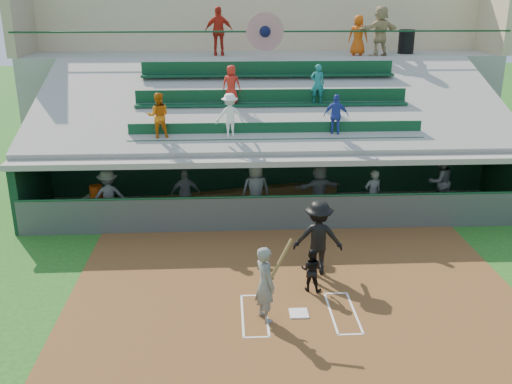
{
  "coord_description": "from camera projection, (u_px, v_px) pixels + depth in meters",
  "views": [
    {
      "loc": [
        -1.59,
        -11.42,
        6.98
      ],
      "look_at": [
        -0.8,
        3.5,
        1.8
      ],
      "focal_mm": 40.0,
      "sensor_mm": 36.0,
      "label": 1
    }
  ],
  "objects": [
    {
      "name": "dirt_slab",
      "position": [
        296.0,
        303.0,
        13.61
      ],
      "size": [
        11.0,
        9.0,
        0.02
      ],
      "primitive_type": "cube",
      "color": "brown",
      "rests_on": "ground"
    },
    {
      "name": "dugout_player_c",
      "position": [
        256.0,
        190.0,
        18.49
      ],
      "size": [
        1.03,
        0.78,
        1.89
      ],
      "primitive_type": "imported",
      "rotation": [
        0.0,
        0.0,
        3.35
      ],
      "color": "#60635D",
      "rests_on": "dugout_floor"
    },
    {
      "name": "dugout_player_a",
      "position": [
        109.0,
        196.0,
        18.18
      ],
      "size": [
        1.24,
        0.89,
        1.74
      ],
      "primitive_type": "imported",
      "rotation": [
        0.0,
        0.0,
        3.38
      ],
      "color": "#5A5C57",
      "rests_on": "dugout_floor"
    },
    {
      "name": "concourse_slab",
      "position": [
        262.0,
        107.0,
        25.13
      ],
      "size": [
        20.0,
        3.0,
        4.6
      ],
      "primitive_type": "cube",
      "color": "gray",
      "rests_on": "ground"
    },
    {
      "name": "dugout_player_b",
      "position": [
        186.0,
        193.0,
        18.6
      ],
      "size": [
        0.98,
        0.48,
        1.62
      ],
      "primitive_type": "imported",
      "rotation": [
        0.0,
        0.0,
        3.23
      ],
      "color": "#585A55",
      "rests_on": "dugout_floor"
    },
    {
      "name": "white_table",
      "position": [
        96.0,
        207.0,
        18.8
      ],
      "size": [
        0.87,
        0.74,
        0.66
      ],
      "primitive_type": "cube",
      "rotation": [
        0.0,
        0.0,
        -0.25
      ],
      "color": "silver",
      "rests_on": "dugout_floor"
    },
    {
      "name": "grandstand",
      "position": [
        267.0,
        122.0,
        22.32
      ],
      "size": [
        20.4,
        10.4,
        7.8
      ],
      "color": "#4A4F4A",
      "rests_on": "ground"
    },
    {
      "name": "catcher",
      "position": [
        311.0,
        270.0,
        14.02
      ],
      "size": [
        0.65,
        0.58,
        1.11
      ],
      "primitive_type": "imported",
      "rotation": [
        0.0,
        0.0,
        2.8
      ],
      "color": "black",
      "rests_on": "dirt_slab"
    },
    {
      "name": "dugout_player_f",
      "position": [
        440.0,
        181.0,
        19.35
      ],
      "size": [
        1.09,
        0.94,
        1.9
      ],
      "primitive_type": "imported",
      "rotation": [
        0.0,
        0.0,
        3.42
      ],
      "color": "#5D5F59",
      "rests_on": "dugout_floor"
    },
    {
      "name": "home_umpire",
      "position": [
        318.0,
        238.0,
        14.79
      ],
      "size": [
        1.37,
        0.89,
        2.0
      ],
      "primitive_type": "imported",
      "rotation": [
        0.0,
        0.0,
        3.02
      ],
      "color": "black",
      "rests_on": "dirt_slab"
    },
    {
      "name": "dugout_player_e",
      "position": [
        373.0,
        194.0,
        18.51
      ],
      "size": [
        0.67,
        0.52,
        1.63
      ],
      "primitive_type": "imported",
      "rotation": [
        0.0,
        0.0,
        3.39
      ],
      "color": "#60635D",
      "rests_on": "dugout_floor"
    },
    {
      "name": "concourse_staff_c",
      "position": [
        380.0,
        31.0,
        23.09
      ],
      "size": [
        1.93,
        1.27,
        2.0
      ],
      "primitive_type": "imported",
      "rotation": [
        0.0,
        0.0,
        3.54
      ],
      "color": "tan",
      "rests_on": "concourse_slab"
    },
    {
      "name": "dugout_floor",
      "position": [
        274.0,
        210.0,
        19.51
      ],
      "size": [
        16.0,
        3.5,
        0.04
      ],
      "primitive_type": "cube",
      "color": "gray",
      "rests_on": "ground"
    },
    {
      "name": "concourse_staff_a",
      "position": [
        219.0,
        31.0,
        23.27
      ],
      "size": [
        1.15,
        0.5,
        1.95
      ],
      "primitive_type": "imported",
      "rotation": [
        0.0,
        0.0,
        3.12
      ],
      "color": "red",
      "rests_on": "concourse_slab"
    },
    {
      "name": "batter_at_plate",
      "position": [
        265.0,
        283.0,
        12.65
      ],
      "size": [
        0.96,
        0.8,
        1.95
      ],
      "color": "#5F615C",
      "rests_on": "dirt_slab"
    },
    {
      "name": "concourse_staff_b",
      "position": [
        358.0,
        35.0,
        23.41
      ],
      "size": [
        0.89,
        0.68,
        1.62
      ],
      "primitive_type": "imported",
      "rotation": [
        0.0,
        0.0,
        2.92
      ],
      "color": "#D14B0C",
      "rests_on": "concourse_slab"
    },
    {
      "name": "dugout_bench",
      "position": [
        275.0,
        192.0,
        20.62
      ],
      "size": [
        13.02,
        3.62,
        0.4
      ],
      "primitive_type": "cube",
      "rotation": [
        0.0,
        0.0,
        0.25
      ],
      "color": "olive",
      "rests_on": "dugout_floor"
    },
    {
      "name": "ground",
      "position": [
        299.0,
        315.0,
        13.15
      ],
      "size": [
        100.0,
        100.0,
        0.0
      ],
      "primitive_type": "plane",
      "color": "#1F5818",
      "rests_on": "ground"
    },
    {
      "name": "trash_bin",
      "position": [
        406.0,
        42.0,
        24.24
      ],
      "size": [
        0.66,
        0.66,
        0.99
      ],
      "primitive_type": "cylinder",
      "color": "black",
      "rests_on": "concourse_slab"
    },
    {
      "name": "home_plate",
      "position": [
        299.0,
        313.0,
        13.13
      ],
      "size": [
        0.43,
        0.43,
        0.03
      ],
      "primitive_type": "cube",
      "color": "white",
      "rests_on": "dirt_slab"
    },
    {
      "name": "water_cooler",
      "position": [
        96.0,
        192.0,
        18.56
      ],
      "size": [
        0.42,
        0.42,
        0.42
      ],
      "primitive_type": "cylinder",
      "color": "#D1460C",
      "rests_on": "white_table"
    },
    {
      "name": "dugout_player_d",
      "position": [
        319.0,
        189.0,
        18.84
      ],
      "size": [
        1.66,
        0.81,
        1.72
      ],
      "primitive_type": "imported",
      "rotation": [
        0.0,
        0.0,
        3.34
      ],
      "color": "#61645F",
      "rests_on": "dugout_floor"
    },
    {
      "name": "batters_box_chalk",
      "position": [
        299.0,
        314.0,
        13.14
      ],
      "size": [
        2.65,
        1.85,
        0.01
      ],
      "color": "white",
      "rests_on": "dirt_slab"
    }
  ]
}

